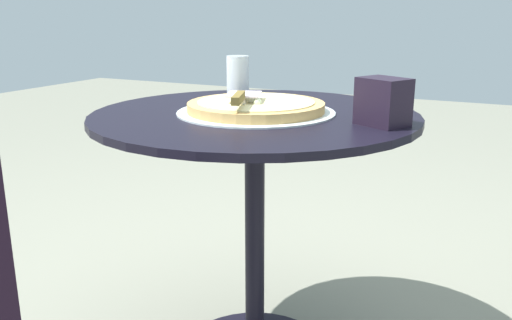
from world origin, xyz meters
TOP-DOWN VIEW (x-y plane):
  - patio_table at (0.00, 0.00)m, footprint 0.80×0.80m
  - pizza_on_tray at (-0.01, -0.01)m, footprint 0.39×0.39m
  - pizza_server at (-0.07, 0.00)m, footprint 0.21×0.12m
  - drinking_cup at (0.24, 0.17)m, footprint 0.07×0.07m
  - napkin_dispenser at (-0.02, -0.32)m, footprint 0.12×0.13m

SIDE VIEW (x-z plane):
  - patio_table at x=0.00m, z-range 0.17..0.87m
  - pizza_on_tray at x=-0.01m, z-range 0.70..0.74m
  - pizza_server at x=-0.07m, z-range 0.74..0.76m
  - napkin_dispenser at x=-0.02m, z-range 0.70..0.81m
  - drinking_cup at x=0.24m, z-range 0.70..0.82m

